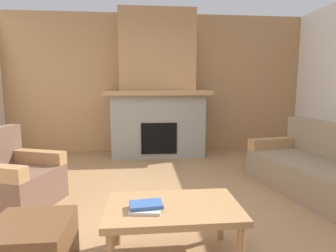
{
  "coord_description": "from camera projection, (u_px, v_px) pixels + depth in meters",
  "views": [
    {
      "loc": [
        -0.29,
        -2.6,
        1.31
      ],
      "look_at": [
        0.03,
        0.84,
        0.81
      ],
      "focal_mm": 29.37,
      "sensor_mm": 36.0,
      "label": 1
    }
  ],
  "objects": [
    {
      "name": "ground",
      "position": [
        173.0,
        217.0,
        2.77
      ],
      "size": [
        9.0,
        9.0,
        0.0
      ],
      "primitive_type": "plane",
      "color": "#9E754C"
    },
    {
      "name": "couch",
      "position": [
        323.0,
        172.0,
        3.32
      ],
      "size": [
        1.16,
        1.92,
        0.85
      ],
      "color": "#847056",
      "rests_on": "ground"
    },
    {
      "name": "ottoman",
      "position": [
        31.0,
        250.0,
        1.88
      ],
      "size": [
        0.52,
        0.52,
        0.4
      ],
      "primitive_type": "cube",
      "color": "brown",
      "rests_on": "ground"
    },
    {
      "name": "book_stack_near_edge",
      "position": [
        146.0,
        206.0,
        1.98
      ],
      "size": [
        0.25,
        0.23,
        0.05
      ],
      "color": "beige",
      "rests_on": "coffee_table"
    },
    {
      "name": "armchair",
      "position": [
        13.0,
        179.0,
        3.02
      ],
      "size": [
        0.96,
        0.96,
        0.85
      ],
      "color": "brown",
      "rests_on": "ground"
    },
    {
      "name": "coffee_table",
      "position": [
        173.0,
        212.0,
        2.06
      ],
      "size": [
        1.0,
        0.6,
        0.43
      ],
      "color": "#A87A4C",
      "rests_on": "ground"
    },
    {
      "name": "fireplace",
      "position": [
        158.0,
        94.0,
        5.19
      ],
      "size": [
        1.9,
        0.82,
        2.7
      ],
      "color": "gray",
      "rests_on": "ground"
    },
    {
      "name": "wall_back_wood_panel",
      "position": [
        157.0,
        84.0,
        5.54
      ],
      "size": [
        6.0,
        0.12,
        2.7
      ],
      "primitive_type": "cube",
      "color": "#A87A4C",
      "rests_on": "ground"
    }
  ]
}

